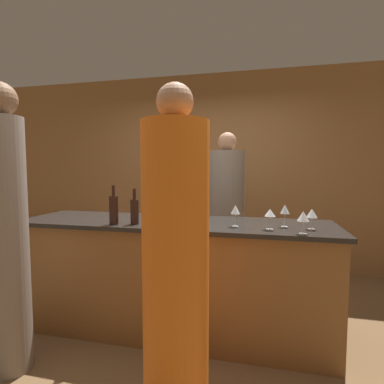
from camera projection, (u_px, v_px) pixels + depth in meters
The scene contains 13 objects.
ground_plane at pixel (173, 329), 2.69m from camera, with size 14.00×14.00×0.00m, color brown.
back_wall at pixel (209, 171), 4.39m from camera, with size 8.00×0.08×2.80m.
bar_counter at pixel (173, 276), 2.65m from camera, with size 2.73×0.75×0.98m.
bartender at pixel (227, 221), 3.37m from camera, with size 0.39×0.39×1.84m.
guest_0 at pixel (176, 266), 1.71m from camera, with size 0.38×0.38×1.91m.
guest_1 at pixel (6, 236), 2.09m from camera, with size 0.29×0.29×2.02m.
wine_bottle_0 at pixel (135, 211), 2.46m from camera, with size 0.07×0.07×0.29m.
wine_bottle_1 at pixel (114, 209), 2.45m from camera, with size 0.07×0.07×0.32m.
wine_glass_0 at pixel (270, 213), 2.23m from camera, with size 0.08×0.08×0.16m.
wine_glass_1 at pixel (285, 210), 2.33m from camera, with size 0.07×0.07×0.18m.
wine_glass_2 at pixel (235, 210), 2.35m from camera, with size 0.07×0.07×0.17m.
wine_glass_3 at pixel (312, 214), 2.24m from camera, with size 0.08×0.08×0.16m.
wine_glass_4 at pixel (303, 217), 2.08m from camera, with size 0.08×0.08×0.16m.
Camera 1 is at (0.75, -2.48, 1.44)m, focal length 28.00 mm.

